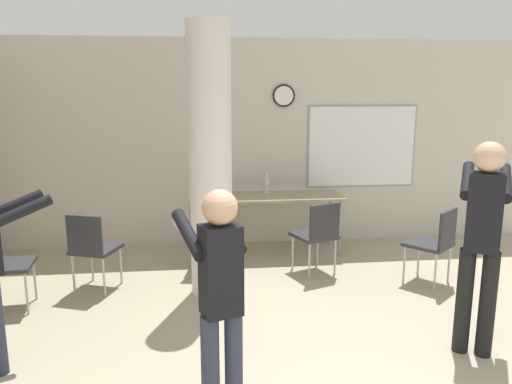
{
  "coord_description": "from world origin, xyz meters",
  "views": [
    {
      "loc": [
        -0.7,
        -1.76,
        2.15
      ],
      "look_at": [
        -0.2,
        2.8,
        1.19
      ],
      "focal_mm": 35.0,
      "sensor_mm": 36.0,
      "label": 1
    }
  ],
  "objects_px": {
    "bottle_on_table": "(266,185)",
    "chair_by_left_wall": "(0,260)",
    "folding_table": "(282,200)",
    "chair_mid_room": "(435,240)",
    "person_playing_front": "(220,292)",
    "chair_table_right": "(318,232)",
    "chair_near_pillar": "(92,245)",
    "person_playing_side": "(482,232)",
    "chair_table_left": "(209,229)"
  },
  "relations": [
    {
      "from": "bottle_on_table",
      "to": "chair_by_left_wall",
      "type": "height_order",
      "value": "bottle_on_table"
    },
    {
      "from": "folding_table",
      "to": "chair_mid_room",
      "type": "xyz_separation_m",
      "value": [
        1.49,
        -1.3,
        -0.21
      ]
    },
    {
      "from": "chair_by_left_wall",
      "to": "person_playing_front",
      "type": "distance_m",
      "value": 2.89
    },
    {
      "from": "bottle_on_table",
      "to": "chair_table_right",
      "type": "xyz_separation_m",
      "value": [
        0.48,
        -0.97,
        -0.38
      ]
    },
    {
      "from": "chair_near_pillar",
      "to": "person_playing_side",
      "type": "xyz_separation_m",
      "value": [
        3.38,
        -1.65,
        0.52
      ]
    },
    {
      "from": "chair_near_pillar",
      "to": "chair_mid_room",
      "type": "height_order",
      "value": "same"
    },
    {
      "from": "bottle_on_table",
      "to": "person_playing_side",
      "type": "distance_m",
      "value": 3.16
    },
    {
      "from": "bottle_on_table",
      "to": "person_playing_front",
      "type": "relative_size",
      "value": 0.19
    },
    {
      "from": "chair_mid_room",
      "to": "chair_by_left_wall",
      "type": "bearing_deg",
      "value": -178.15
    },
    {
      "from": "chair_table_left",
      "to": "person_playing_side",
      "type": "bearing_deg",
      "value": -45.32
    },
    {
      "from": "chair_by_left_wall",
      "to": "chair_table_right",
      "type": "bearing_deg",
      "value": 10.3
    },
    {
      "from": "chair_table_left",
      "to": "chair_near_pillar",
      "type": "bearing_deg",
      "value": -157.83
    },
    {
      "from": "folding_table",
      "to": "person_playing_side",
      "type": "relative_size",
      "value": 0.89
    },
    {
      "from": "chair_mid_room",
      "to": "bottle_on_table",
      "type": "bearing_deg",
      "value": 139.75
    },
    {
      "from": "chair_near_pillar",
      "to": "chair_mid_room",
      "type": "xyz_separation_m",
      "value": [
        3.71,
        -0.22,
        0.0
      ]
    },
    {
      "from": "chair_mid_room",
      "to": "person_playing_side",
      "type": "height_order",
      "value": "person_playing_side"
    },
    {
      "from": "bottle_on_table",
      "to": "chair_mid_room",
      "type": "distance_m",
      "value": 2.24
    },
    {
      "from": "person_playing_front",
      "to": "folding_table",
      "type": "bearing_deg",
      "value": 74.46
    },
    {
      "from": "folding_table",
      "to": "bottle_on_table",
      "type": "xyz_separation_m",
      "value": [
        -0.19,
        0.13,
        0.17
      ]
    },
    {
      "from": "chair_table_right",
      "to": "person_playing_front",
      "type": "distance_m",
      "value": 2.9
    },
    {
      "from": "chair_near_pillar",
      "to": "chair_by_left_wall",
      "type": "distance_m",
      "value": 0.88
    },
    {
      "from": "chair_by_left_wall",
      "to": "chair_mid_room",
      "type": "xyz_separation_m",
      "value": [
        4.5,
        0.15,
        0.0
      ]
    },
    {
      "from": "chair_by_left_wall",
      "to": "chair_mid_room",
      "type": "height_order",
      "value": "same"
    },
    {
      "from": "chair_table_left",
      "to": "chair_table_right",
      "type": "distance_m",
      "value": 1.29
    },
    {
      "from": "folding_table",
      "to": "chair_table_right",
      "type": "height_order",
      "value": "chair_table_right"
    },
    {
      "from": "folding_table",
      "to": "chair_table_right",
      "type": "bearing_deg",
      "value": -71.63
    },
    {
      "from": "person_playing_side",
      "to": "person_playing_front",
      "type": "distance_m",
      "value": 2.23
    },
    {
      "from": "chair_near_pillar",
      "to": "person_playing_side",
      "type": "height_order",
      "value": "person_playing_side"
    },
    {
      "from": "person_playing_side",
      "to": "chair_near_pillar",
      "type": "bearing_deg",
      "value": 153.97
    },
    {
      "from": "folding_table",
      "to": "bottle_on_table",
      "type": "distance_m",
      "value": 0.29
    },
    {
      "from": "chair_table_right",
      "to": "chair_table_left",
      "type": "bearing_deg",
      "value": 167.56
    },
    {
      "from": "chair_table_left",
      "to": "person_playing_side",
      "type": "distance_m",
      "value": 3.08
    },
    {
      "from": "chair_by_left_wall",
      "to": "person_playing_side",
      "type": "relative_size",
      "value": 0.5
    },
    {
      "from": "chair_by_left_wall",
      "to": "chair_table_left",
      "type": "bearing_deg",
      "value": 23.26
    },
    {
      "from": "bottle_on_table",
      "to": "chair_near_pillar",
      "type": "height_order",
      "value": "bottle_on_table"
    },
    {
      "from": "chair_table_right",
      "to": "chair_mid_room",
      "type": "distance_m",
      "value": 1.29
    },
    {
      "from": "folding_table",
      "to": "chair_table_left",
      "type": "relative_size",
      "value": 1.79
    },
    {
      "from": "chair_near_pillar",
      "to": "chair_table_left",
      "type": "relative_size",
      "value": 1.0
    },
    {
      "from": "chair_near_pillar",
      "to": "chair_table_right",
      "type": "relative_size",
      "value": 1.0
    },
    {
      "from": "folding_table",
      "to": "bottle_on_table",
      "type": "bearing_deg",
      "value": 147.14
    },
    {
      "from": "chair_by_left_wall",
      "to": "person_playing_front",
      "type": "xyz_separation_m",
      "value": [
        2.06,
        -1.99,
        0.41
      ]
    },
    {
      "from": "chair_table_left",
      "to": "person_playing_front",
      "type": "height_order",
      "value": "person_playing_front"
    },
    {
      "from": "folding_table",
      "to": "person_playing_front",
      "type": "height_order",
      "value": "person_playing_front"
    },
    {
      "from": "chair_by_left_wall",
      "to": "chair_mid_room",
      "type": "distance_m",
      "value": 4.51
    },
    {
      "from": "chair_near_pillar",
      "to": "person_playing_side",
      "type": "distance_m",
      "value": 3.79
    },
    {
      "from": "chair_by_left_wall",
      "to": "chair_table_left",
      "type": "distance_m",
      "value": 2.22
    },
    {
      "from": "chair_table_right",
      "to": "chair_mid_room",
      "type": "height_order",
      "value": "same"
    },
    {
      "from": "person_playing_front",
      "to": "chair_by_left_wall",
      "type": "bearing_deg",
      "value": 135.99
    },
    {
      "from": "chair_table_right",
      "to": "person_playing_front",
      "type": "relative_size",
      "value": 0.55
    },
    {
      "from": "chair_by_left_wall",
      "to": "person_playing_side",
      "type": "distance_m",
      "value": 4.39
    }
  ]
}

